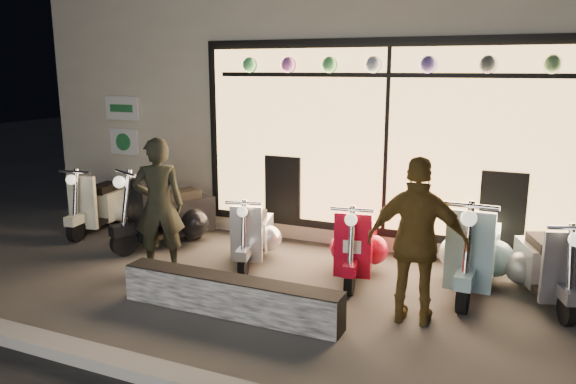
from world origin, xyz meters
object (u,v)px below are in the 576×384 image
object	(u,v)px
man	(159,205)
scooter_red	(358,244)
graffiti_barrier	(230,296)
scooter_silver	(254,234)
woman	(418,242)

from	to	relation	value
man	scooter_red	bearing A→B (deg)	166.20
graffiti_barrier	scooter_red	xyz separation A→B (m)	(0.85, 1.66, 0.18)
scooter_red	man	size ratio (longest dim) A/B	0.79
scooter_red	graffiti_barrier	bearing A→B (deg)	-127.27
scooter_silver	woman	xyz separation A→B (m)	(2.33, -1.02, 0.48)
scooter_silver	man	xyz separation A→B (m)	(-0.88, -0.84, 0.48)
scooter_red	man	xyz separation A→B (m)	(-2.28, -0.89, 0.46)
graffiti_barrier	man	world-z (taller)	man
scooter_silver	scooter_red	xyz separation A→B (m)	(1.40, 0.04, 0.02)
scooter_red	woman	bearing A→B (deg)	-59.35
scooter_silver	scooter_red	distance (m)	1.41
man	woman	world-z (taller)	man
graffiti_barrier	woman	xyz separation A→B (m)	(1.77, 0.59, 0.64)
scooter_red	woman	xyz separation A→B (m)	(0.92, -1.07, 0.46)
graffiti_barrier	scooter_silver	bearing A→B (deg)	109.08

